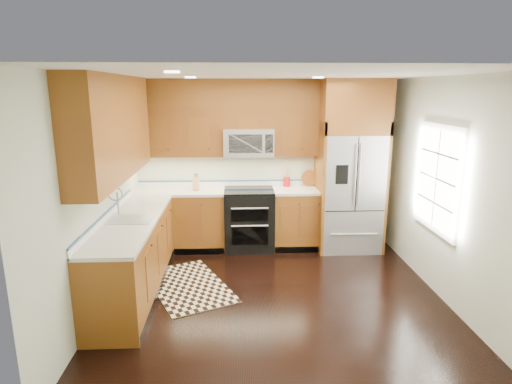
{
  "coord_description": "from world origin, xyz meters",
  "views": [
    {
      "loc": [
        -0.45,
        -4.73,
        2.44
      ],
      "look_at": [
        -0.19,
        0.6,
        1.16
      ],
      "focal_mm": 30.0,
      "sensor_mm": 36.0,
      "label": 1
    }
  ],
  "objects_px": {
    "rug": "(188,285)",
    "range": "(249,219)",
    "knife_block": "(196,183)",
    "utensil_crock": "(287,180)",
    "refrigerator": "(350,166)"
  },
  "relations": [
    {
      "from": "rug",
      "to": "range",
      "type": "bearing_deg",
      "value": 33.53
    },
    {
      "from": "knife_block",
      "to": "utensil_crock",
      "type": "bearing_deg",
      "value": 7.1
    },
    {
      "from": "refrigerator",
      "to": "rug",
      "type": "relative_size",
      "value": 1.84
    },
    {
      "from": "knife_block",
      "to": "utensil_crock",
      "type": "height_order",
      "value": "utensil_crock"
    },
    {
      "from": "rug",
      "to": "utensil_crock",
      "type": "xyz_separation_m",
      "value": [
        1.43,
        1.56,
        1.04
      ]
    },
    {
      "from": "refrigerator",
      "to": "knife_block",
      "type": "xyz_separation_m",
      "value": [
        -2.36,
        0.1,
        -0.26
      ]
    },
    {
      "from": "rug",
      "to": "utensil_crock",
      "type": "height_order",
      "value": "utensil_crock"
    },
    {
      "from": "refrigerator",
      "to": "utensil_crock",
      "type": "xyz_separation_m",
      "value": [
        -0.94,
        0.27,
        -0.26
      ]
    },
    {
      "from": "range",
      "to": "knife_block",
      "type": "distance_m",
      "value": 0.99
    },
    {
      "from": "refrigerator",
      "to": "knife_block",
      "type": "height_order",
      "value": "refrigerator"
    },
    {
      "from": "rug",
      "to": "knife_block",
      "type": "height_order",
      "value": "knife_block"
    },
    {
      "from": "knife_block",
      "to": "range",
      "type": "bearing_deg",
      "value": -4.13
    },
    {
      "from": "range",
      "to": "refrigerator",
      "type": "height_order",
      "value": "refrigerator"
    },
    {
      "from": "rug",
      "to": "utensil_crock",
      "type": "bearing_deg",
      "value": 22.78
    },
    {
      "from": "refrigerator",
      "to": "knife_block",
      "type": "distance_m",
      "value": 2.38
    }
  ]
}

